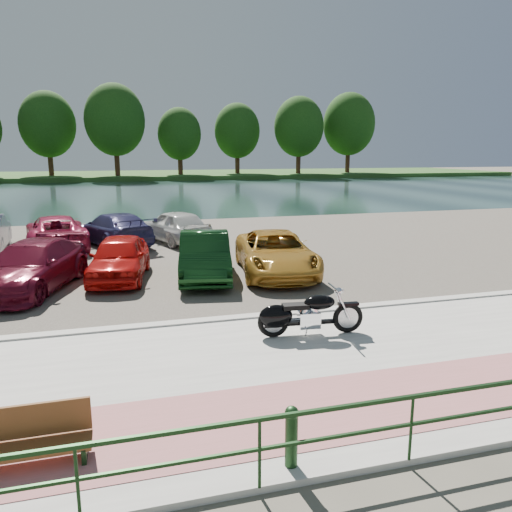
# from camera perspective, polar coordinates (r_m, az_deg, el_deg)

# --- Properties ---
(ground) EXTENTS (200.00, 200.00, 0.00)m
(ground) POSITION_cam_1_polar(r_m,az_deg,el_deg) (10.41, 4.97, -10.64)
(ground) COLOR #595447
(ground) RESTS_ON ground
(promenade) EXTENTS (60.00, 6.00, 0.10)m
(promenade) POSITION_cam_1_polar(r_m,az_deg,el_deg) (9.54, 7.13, -12.54)
(promenade) COLOR #A3A09A
(promenade) RESTS_ON ground
(pink_path) EXTENTS (60.00, 2.00, 0.01)m
(pink_path) POSITION_cam_1_polar(r_m,az_deg,el_deg) (8.30, 11.30, -16.20)
(pink_path) COLOR #A05E5A
(pink_path) RESTS_ON promenade
(kerb) EXTENTS (60.00, 0.30, 0.14)m
(kerb) POSITION_cam_1_polar(r_m,az_deg,el_deg) (12.16, 1.64, -6.88)
(kerb) COLOR #A3A09A
(kerb) RESTS_ON ground
(parking_lot) EXTENTS (60.00, 18.00, 0.04)m
(parking_lot) POSITION_cam_1_polar(r_m,az_deg,el_deg) (20.66, -5.80, 0.78)
(parking_lot) COLOR #463F38
(parking_lot) RESTS_ON ground
(river) EXTENTS (120.00, 40.00, 0.00)m
(river) POSITION_cam_1_polar(r_m,az_deg,el_deg) (49.26, -11.71, 7.02)
(river) COLOR #1A2F2D
(river) RESTS_ON ground
(far_bank) EXTENTS (120.00, 24.00, 0.60)m
(far_bank) POSITION_cam_1_polar(r_m,az_deg,el_deg) (81.14, -13.40, 8.98)
(far_bank) COLOR #224E1C
(far_bank) RESTS_ON ground
(railing) EXTENTS (24.04, 0.05, 0.90)m
(railing) POSITION_cam_1_polar(r_m,az_deg,el_deg) (6.85, 17.44, -16.52)
(railing) COLOR black
(railing) RESTS_ON promenade
(bollards) EXTENTS (10.68, 0.18, 0.81)m
(bollards) POSITION_cam_1_polar(r_m,az_deg,el_deg) (6.55, 2.61, -19.82)
(bollards) COLOR black
(bollards) RESTS_ON promenade
(far_trees) EXTENTS (70.25, 10.68, 12.52)m
(far_trees) POSITION_cam_1_polar(r_m,az_deg,el_deg) (75.26, -10.03, 14.39)
(far_trees) COLOR #3E2116
(far_trees) RESTS_ON far_bank
(motorcycle) EXTENTS (2.33, 0.75, 1.05)m
(motorcycle) POSITION_cam_1_polar(r_m,az_deg,el_deg) (10.75, 5.19, -6.71)
(motorcycle) COLOR black
(motorcycle) RESTS_ON promenade
(park_bench) EXTENTS (1.80, 0.46, 0.72)m
(park_bench) POSITION_cam_1_polar(r_m,az_deg,el_deg) (7.34, -25.65, -18.33)
(park_bench) COLOR brown
(park_bench) RESTS_ON promenade
(car_3) EXTENTS (3.33, 5.18, 1.40)m
(car_3) POSITION_cam_1_polar(r_m,az_deg,el_deg) (15.71, -24.26, -1.09)
(car_3) COLOR #5B0D20
(car_3) RESTS_ON parking_lot
(car_4) EXTENTS (2.23, 4.21, 1.37)m
(car_4) POSITION_cam_1_polar(r_m,az_deg,el_deg) (16.14, -15.34, -0.18)
(car_4) COLOR #BC0F0C
(car_4) RESTS_ON parking_lot
(car_5) EXTENTS (2.19, 4.54, 1.43)m
(car_5) POSITION_cam_1_polar(r_m,az_deg,el_deg) (15.79, -5.88, 0.05)
(car_5) COLOR black
(car_5) RESTS_ON parking_lot
(car_6) EXTENTS (2.97, 5.23, 1.38)m
(car_6) POSITION_cam_1_polar(r_m,az_deg,el_deg) (16.26, 2.28, 0.34)
(car_6) COLOR #BC872B
(car_6) RESTS_ON parking_lot
(car_10) EXTENTS (2.97, 5.19, 1.36)m
(car_10) POSITION_cam_1_polar(r_m,az_deg,el_deg) (22.25, -21.87, 2.61)
(car_10) COLOR #A11A3F
(car_10) RESTS_ON parking_lot
(car_11) EXTENTS (3.58, 5.18, 1.39)m
(car_11) POSITION_cam_1_polar(r_m,az_deg,el_deg) (22.10, -15.82, 3.00)
(car_11) COLOR navy
(car_11) RESTS_ON parking_lot
(car_12) EXTENTS (3.07, 4.57, 1.44)m
(car_12) POSITION_cam_1_polar(r_m,az_deg,el_deg) (22.20, -9.20, 3.40)
(car_12) COLOR silver
(car_12) RESTS_ON parking_lot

